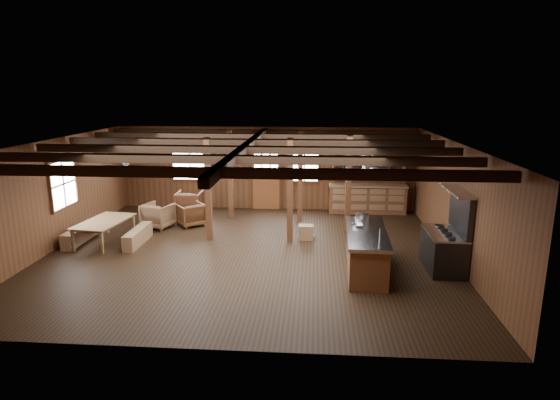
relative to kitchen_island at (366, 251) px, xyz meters
name	(u,v)px	position (x,y,z in m)	size (l,w,h in m)	color
room	(247,199)	(-2.83, 0.99, 0.92)	(10.04, 9.04, 2.84)	black
ceiling_joists	(247,146)	(-2.83, 1.16, 2.20)	(9.80, 8.82, 0.18)	black
timber_posts	(275,183)	(-2.31, 3.07, 0.92)	(3.95, 2.35, 2.80)	#4F2C16
back_door	(266,184)	(-2.83, 5.44, 0.40)	(1.02, 0.08, 2.15)	brown
window_back_left	(190,162)	(-5.43, 5.45, 1.12)	(1.32, 0.06, 1.32)	white
window_back_right	(305,163)	(-1.53, 5.45, 1.12)	(1.02, 0.06, 1.32)	white
window_left	(63,184)	(-7.79, 1.49, 1.12)	(0.14, 1.24, 1.32)	white
notice_boards	(222,161)	(-4.33, 5.44, 1.16)	(1.08, 0.03, 0.90)	silver
back_counter	(367,195)	(0.57, 5.19, 0.12)	(2.55, 0.60, 2.45)	brown
pendant_lamps	(168,158)	(-5.08, 1.99, 1.77)	(1.86, 2.36, 0.66)	#2B2B2E
pot_rack	(370,162)	(0.13, 1.24, 1.82)	(0.44, 3.00, 0.44)	#2B2B2E
kitchen_island	(366,251)	(0.00, 0.00, 0.00)	(0.99, 2.54, 1.20)	brown
step_stool	(306,232)	(-1.40, 2.18, -0.28)	(0.46, 0.32, 0.41)	olive
commercial_range	(446,244)	(1.82, 0.25, 0.13)	(0.79, 1.51, 1.86)	#2B2B2E
dining_table	(106,232)	(-6.73, 1.48, -0.17)	(1.76, 0.98, 0.62)	olive
bench_wall	(79,235)	(-7.48, 1.48, -0.27)	(0.28, 1.50, 0.41)	olive
bench_aisle	(138,236)	(-5.86, 1.48, -0.27)	(0.28, 1.50, 0.41)	olive
armchair_a	(191,214)	(-4.89, 3.27, -0.14)	(0.73, 0.75, 0.68)	brown
armchair_b	(189,203)	(-5.28, 4.57, -0.10)	(0.81, 0.83, 0.75)	brown
armchair_c	(158,215)	(-5.80, 3.00, -0.11)	(0.79, 0.81, 0.74)	brown
counter_pot	(362,218)	(-0.04, 0.79, 0.56)	(0.32, 0.32, 0.19)	silver
bowl	(358,225)	(-0.18, 0.35, 0.49)	(0.25, 0.25, 0.06)	silver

